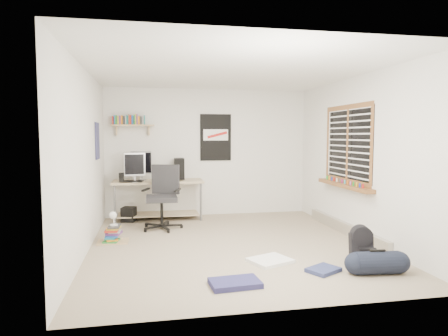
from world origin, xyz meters
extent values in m
cube|color=gray|center=(0.00, 0.00, -0.01)|extent=(4.00, 4.50, 0.01)
cube|color=white|center=(0.00, 0.00, 2.50)|extent=(4.00, 4.50, 0.01)
cube|color=silver|center=(0.00, 2.25, 1.25)|extent=(4.00, 0.01, 2.50)
cube|color=silver|center=(-2.00, 0.00, 1.25)|extent=(0.01, 4.50, 2.50)
cube|color=silver|center=(2.00, 0.00, 1.25)|extent=(0.01, 4.50, 2.50)
cube|color=tan|center=(-1.00, 2.00, 0.36)|extent=(1.69, 0.78, 0.76)
cube|color=#B9B8BD|center=(-1.41, 1.71, 0.97)|extent=(0.38, 0.16, 0.41)
cube|color=#99999E|center=(-1.30, 2.00, 0.98)|extent=(0.40, 0.18, 0.43)
cube|color=black|center=(-0.59, 2.00, 0.96)|extent=(0.19, 0.38, 0.39)
cube|color=black|center=(-1.47, 1.69, 0.77)|extent=(0.43, 0.24, 0.02)
cube|color=black|center=(-1.65, 1.69, 0.84)|extent=(0.08, 0.08, 0.16)
cube|color=black|center=(-1.06, 1.69, 0.85)|extent=(0.09, 0.09, 0.17)
cube|color=#252427|center=(-0.96, 1.17, 0.49)|extent=(0.91, 0.91, 1.09)
cube|color=tan|center=(-1.45, 2.14, 1.78)|extent=(0.80, 0.22, 0.24)
cube|color=black|center=(0.15, 2.23, 1.55)|extent=(0.62, 0.03, 0.92)
cube|color=navy|center=(-1.99, 1.20, 1.50)|extent=(0.02, 0.42, 0.60)
cube|color=brown|center=(1.95, 0.30, 1.45)|extent=(0.10, 1.50, 1.26)
cube|color=#B7B2A8|center=(1.96, 0.30, 0.09)|extent=(0.08, 2.50, 0.18)
cube|color=black|center=(1.42, -1.14, 0.20)|extent=(0.31, 0.27, 0.36)
cylinder|color=black|center=(1.40, -1.54, 0.14)|extent=(0.29, 0.29, 0.51)
cube|color=silver|center=(0.32, -0.89, 0.02)|extent=(0.61, 0.56, 0.04)
cube|color=#242351|center=(-0.28, -1.59, 0.03)|extent=(0.55, 0.37, 0.06)
cube|color=navy|center=(0.82, -1.36, 0.03)|extent=(0.45, 0.41, 0.05)
cube|color=brown|center=(-1.71, 0.45, 0.15)|extent=(0.58, 0.54, 0.32)
cube|color=white|center=(-1.69, 0.43, 0.38)|extent=(0.14, 0.21, 0.20)
cube|color=black|center=(-1.54, 1.84, 0.14)|extent=(0.29, 0.29, 0.26)
camera|label=1|loc=(-1.15, -5.60, 1.59)|focal=32.00mm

